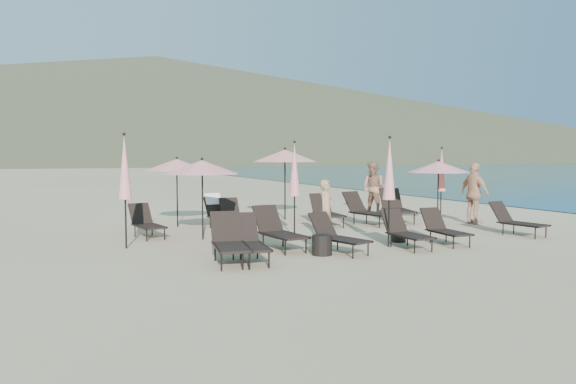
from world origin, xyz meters
name	(u,v)px	position (x,y,z in m)	size (l,w,h in m)	color
ground	(396,245)	(0.00, 0.00, 0.00)	(800.00, 800.00, 0.00)	#D6BA8C
volcanic_headland	(176,110)	(71.37, 302.62, 26.49)	(690.00, 690.00, 55.00)	brown
lounger_0	(248,240)	(-4.00, -0.41, 0.44)	(0.89, 1.72, 0.94)	black
lounger_1	(230,240)	(-4.37, -0.35, 0.46)	(0.98, 1.80, 0.98)	black
lounger_2	(278,230)	(-2.81, 0.67, 0.45)	(0.76, 1.72, 0.97)	black
lounger_3	(405,231)	(-0.07, -0.45, 0.40)	(0.63, 1.52, 0.86)	black
lounger_4	(444,228)	(1.14, -0.40, 0.39)	(0.69, 1.51, 0.84)	black
lounger_5	(516,220)	(3.91, -0.09, 0.41)	(0.79, 1.60, 0.88)	black
lounger_6	(146,222)	(-5.20, 3.85, 0.40)	(0.76, 1.56, 0.86)	black
lounger_7	(234,215)	(-2.57, 4.38, 0.41)	(0.71, 1.57, 0.88)	black
lounger_8	(220,212)	(-2.86, 4.78, 0.48)	(0.67, 1.63, 0.99)	black
lounger_9	(326,211)	(0.31, 3.97, 0.44)	(0.86, 1.71, 0.94)	black
lounger_10	(366,210)	(1.49, 3.54, 0.47)	(0.99, 1.83, 1.00)	black
lounger_11	(396,207)	(2.80, 3.78, 0.49)	(1.20, 1.94, 1.05)	black
lounger_12	(337,235)	(-1.83, -0.33, 0.40)	(0.92, 1.59, 0.86)	black
umbrella_open_0	(202,167)	(-3.97, 2.82, 1.86)	(1.96, 1.96, 2.10)	black
umbrella_open_1	(438,167)	(3.33, 2.40, 1.80)	(1.89, 1.89, 2.03)	black
umbrella_open_2	(177,165)	(-3.93, 5.57, 1.87)	(1.96, 1.96, 2.11)	black
umbrella_open_3	(285,156)	(-0.21, 5.86, 2.13)	(2.24, 2.24, 2.41)	black
umbrella_closed_0	(389,170)	(-0.32, -0.14, 1.83)	(0.31, 0.31, 2.62)	black
umbrella_closed_1	(441,170)	(3.69, 2.69, 1.68)	(0.28, 0.28, 2.41)	black
umbrella_closed_2	(125,168)	(-5.98, 2.30, 1.87)	(0.31, 0.31, 2.69)	black
umbrella_closed_3	(294,170)	(-1.65, 2.20, 1.77)	(0.30, 0.30, 2.55)	black
side_table_0	(322,245)	(-2.27, -0.42, 0.22)	(0.44, 0.44, 0.44)	black
side_table_1	(398,233)	(0.34, 0.35, 0.22)	(0.39, 0.39, 0.43)	black
beachgoer_a	(326,210)	(-1.08, 1.50, 0.77)	(0.56, 0.37, 1.54)	tan
beachgoer_b	(374,188)	(3.42, 5.99, 0.95)	(0.92, 0.72, 1.90)	#A26F53
beachgoer_c	(475,193)	(4.61, 2.20, 0.96)	(1.13, 0.47, 1.93)	tan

